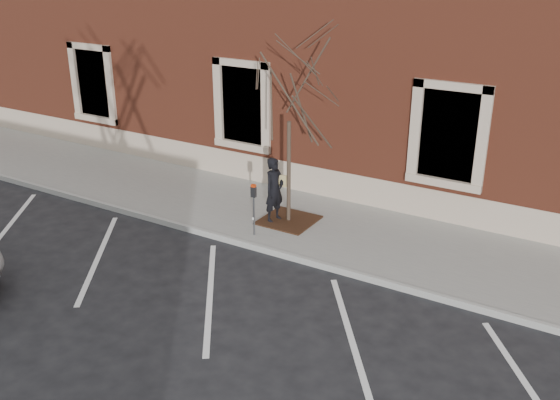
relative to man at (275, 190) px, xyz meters
The scene contains 9 objects.
ground 1.77m from the man, 65.73° to the right, with size 120.00×120.00×0.00m, color #28282B.
sidewalk_near 1.17m from the man, 34.18° to the left, with size 40.00×3.50×0.15m, color #97968E.
curb_near 1.77m from the man, 66.50° to the right, with size 40.00×0.12×0.15m, color #9E9E99.
parking_stripes 3.72m from the man, 80.31° to the right, with size 28.00×4.40×0.01m, color silver, non-canonical shape.
building_civic 7.10m from the man, 84.61° to the left, with size 40.00×8.62×8.00m.
man is the anchor object (origin of this frame).
parking_meter 0.98m from the man, 88.88° to the right, with size 0.12×0.09×1.30m.
tree_grate 0.89m from the man, 28.89° to the left, with size 1.32×1.32×0.03m, color #381E11.
sapling 2.50m from the man, 28.89° to the left, with size 2.84×2.84×4.73m.
Camera 1 is at (6.98, -11.02, 6.62)m, focal length 40.00 mm.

